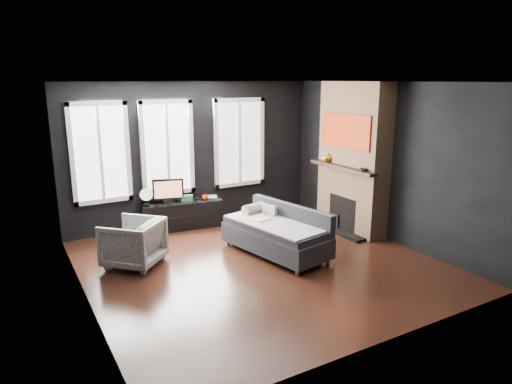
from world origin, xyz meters
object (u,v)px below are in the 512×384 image
monitor (168,189)px  media_console (181,214)px  mug (205,197)px  armchair (133,240)px  book (208,191)px  sofa (276,231)px  mantel_vase (327,157)px

monitor → media_console: bearing=11.2°
media_console → mug: bearing=-8.7°
armchair → mug: 2.11m
armchair → book: bearing=171.6°
media_console → book: (0.56, 0.02, 0.38)m
monitor → mug: monitor is taller
sofa → media_console: (-0.83, 2.02, -0.13)m
mug → monitor: bearing=168.9°
armchair → monitor: monitor is taller
sofa → armchair: (-2.09, 0.68, 0.01)m
monitor → book: bearing=15.0°
book → mantel_vase: mantel_vase is taller
sofa → book: size_ratio=7.62×
sofa → monitor: (-1.06, 2.03, 0.39)m
media_console → sofa: bearing=-61.2°
monitor → mug: (0.68, -0.13, -0.20)m
armchair → mantel_vase: mantel_vase is taller
armchair → book: armchair is taller
monitor → book: (0.79, 0.01, -0.14)m
sofa → mug: size_ratio=15.11×
sofa → media_console: size_ratio=1.20×
monitor → book: 0.81m
media_console → monitor: bearing=-176.5°
monitor → sofa: bearing=-48.1°
monitor → mantel_vase: 3.00m
armchair → mantel_vase: 3.84m
mug → mantel_vase: size_ratio=0.64×
armchair → monitor: 1.74m
mantel_vase → mug: bearing=152.0°
media_console → monitor: (-0.23, 0.01, 0.51)m
media_console → mantel_vase: 2.93m
monitor → mug: bearing=3.2°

